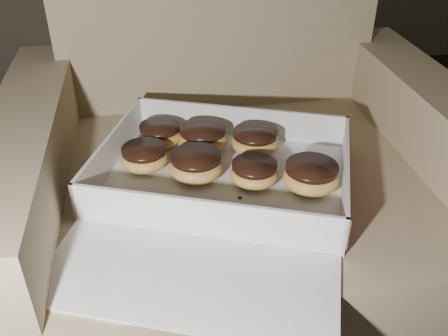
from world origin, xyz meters
The scene contains 14 objects.
armchair centered at (0.34, 0.83, 0.28)m, with size 0.86×0.73×0.90m.
bakery_box centered at (0.29, 0.69, 0.42)m, with size 0.57×0.61×0.07m.
donut_a centered at (0.25, 0.75, 0.44)m, with size 0.10×0.10×0.05m.
donut_b centered at (0.16, 0.79, 0.43)m, with size 0.09×0.09×0.04m.
donut_c centered at (0.44, 0.68, 0.44)m, with size 0.10×0.10×0.05m.
donut_d centered at (0.19, 0.87, 0.43)m, with size 0.09×0.09×0.04m.
donut_e centered at (0.37, 0.82, 0.44)m, with size 0.09×0.09×0.05m.
donut_f centered at (0.28, 0.84, 0.44)m, with size 0.10×0.10×0.05m.
donut_g centered at (0.35, 0.71, 0.43)m, with size 0.08×0.08×0.04m.
crumb_a centered at (0.11, 0.72, 0.41)m, with size 0.01×0.01×0.00m, color black.
crumb_b centered at (0.32, 0.67, 0.41)m, with size 0.01×0.01×0.00m, color black.
crumb_c centered at (0.16, 0.66, 0.41)m, with size 0.01×0.01×0.00m, color black.
crumb_d centered at (0.25, 0.61, 0.41)m, with size 0.01×0.01×0.00m, color black.
crumb_e centered at (0.08, 0.72, 0.41)m, with size 0.01×0.01×0.00m, color black.
Camera 1 is at (0.18, 0.01, 0.92)m, focal length 40.00 mm.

